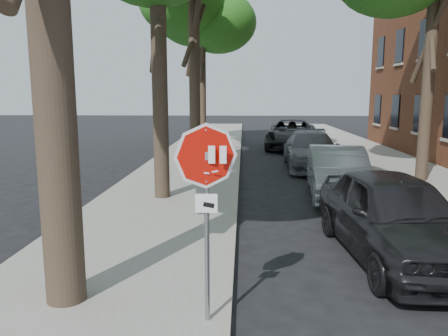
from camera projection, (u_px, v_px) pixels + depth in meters
The scene contains 11 objects.
ground at pixel (260, 329), 5.77m from camera, with size 120.00×120.00×0.00m, color black.
sidewalk_left at pixel (188, 170), 17.69m from camera, with size 4.00×55.00×0.12m, color gray.
sidewalk_right at pixel (400, 171), 17.32m from camera, with size 4.00×55.00×0.12m, color gray.
curb_left at pixel (238, 170), 17.60m from camera, with size 0.12×55.00×0.13m, color #9E9384.
curb_right at pixel (348, 171), 17.41m from camera, with size 0.12×55.00×0.13m, color #9E9384.
stop_sign at pixel (206, 185), 5.45m from camera, with size 0.76×0.34×2.61m.
tree_far at pixel (202, 23), 25.49m from camera, with size 5.29×4.91×9.33m.
car_a at pixel (394, 215), 8.20m from camera, with size 1.94×4.83×1.65m, color black.
car_b at pixel (337, 172), 13.15m from camera, with size 1.60×4.58×1.51m, color #93979B.
car_c at pixel (311, 150), 18.30m from camera, with size 2.15×5.29×1.54m, color #525257.
car_d at pixel (292, 134), 24.90m from camera, with size 2.76×5.98×1.66m, color black.
Camera 1 is at (-0.24, -5.35, 3.07)m, focal length 35.00 mm.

